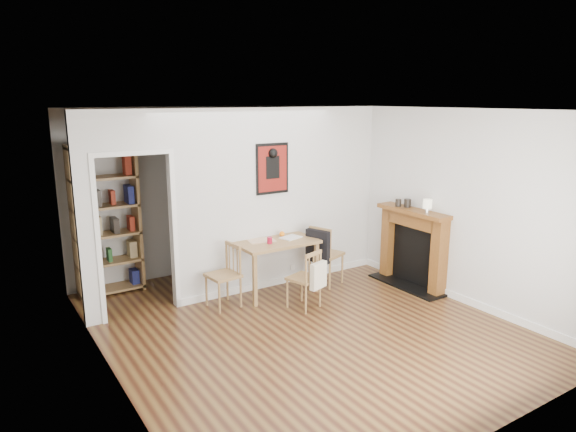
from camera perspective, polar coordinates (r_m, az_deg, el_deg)
ground at (r=6.47m, az=1.50°, el=-11.94°), size 5.20×5.20×0.00m
room_shell at (r=7.20m, az=-3.82°, el=1.53°), size 5.20×5.20×5.20m
dining_table at (r=7.25m, az=-1.42°, el=-3.44°), size 1.13×0.72×0.77m
chair_left at (r=6.88m, az=-7.23°, el=-6.64°), size 0.47×0.47×0.85m
chair_right at (r=7.63m, az=4.20°, el=-4.22°), size 0.63×0.58×0.91m
chair_front at (r=6.80m, az=1.85°, el=-6.96°), size 0.50×0.54×0.80m
bookshelf at (r=7.61m, az=-19.55°, el=-0.50°), size 0.90×0.36×2.13m
fireplace at (r=7.77m, az=13.76°, el=-3.15°), size 0.45×1.25×1.16m
red_glass at (r=7.06m, az=-2.05°, el=-2.71°), size 0.07×0.07×0.09m
orange_fruit at (r=7.41m, az=-0.67°, el=-2.00°), size 0.08×0.08×0.08m
placemat at (r=7.23m, az=-2.99°, el=-2.71°), size 0.41×0.33×0.00m
notebook at (r=7.35m, az=0.31°, el=-2.40°), size 0.33×0.28×0.01m
mantel_lamp at (r=7.36m, az=15.23°, el=1.22°), size 0.13×0.13×0.20m
ceramic_jar_a at (r=7.72m, az=13.13°, el=1.40°), size 0.10×0.10×0.12m
ceramic_jar_b at (r=7.74m, az=12.16°, el=1.45°), size 0.09×0.09×0.11m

